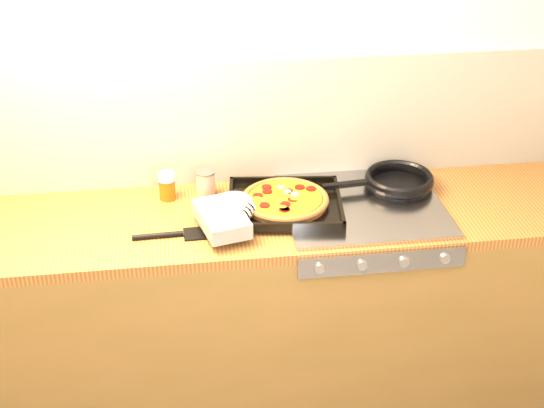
{
  "coord_description": "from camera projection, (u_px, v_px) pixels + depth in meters",
  "views": [
    {
      "loc": [
        -0.23,
        -1.34,
        2.32
      ],
      "look_at": [
        0.1,
        1.08,
        0.95
      ],
      "focal_mm": 50.0,
      "sensor_mm": 36.0,
      "label": 1
    }
  ],
  "objects": [
    {
      "name": "juice_glass",
      "position": [
        167.0,
        186.0,
        2.91
      ],
      "size": [
        0.09,
        0.09,
        0.11
      ],
      "color": "#DD470D",
      "rests_on": "counter_run"
    },
    {
      "name": "black_spatula",
      "position": [
        174.0,
        235.0,
        2.69
      ],
      "size": [
        0.28,
        0.09,
        0.02
      ],
      "color": "black",
      "rests_on": "counter_run"
    },
    {
      "name": "pizza_on_tray",
      "position": [
        268.0,
        205.0,
        2.81
      ],
      "size": [
        0.58,
        0.47,
        0.07
      ],
      "color": "black",
      "rests_on": "stovetop"
    },
    {
      "name": "stovetop",
      "position": [
        362.0,
        206.0,
        2.88
      ],
      "size": [
        0.6,
        0.56,
        0.02
      ],
      "primitive_type": "cube",
      "color": "#9B9CA1",
      "rests_on": "counter_run"
    },
    {
      "name": "frying_pan",
      "position": [
        397.0,
        181.0,
        2.99
      ],
      "size": [
        0.46,
        0.3,
        0.04
      ],
      "color": "black",
      "rests_on": "stovetop"
    },
    {
      "name": "counter_run",
      "position": [
        247.0,
        311.0,
        3.05
      ],
      "size": [
        3.2,
        0.62,
        0.9
      ],
      "color": "brown",
      "rests_on": "ground"
    },
    {
      "name": "wooden_spoon",
      "position": [
        300.0,
        186.0,
        3.01
      ],
      "size": [
        0.3,
        0.08,
        0.02
      ],
      "color": "#AD7849",
      "rests_on": "counter_run"
    },
    {
      "name": "room_shell",
      "position": [
        236.0,
        123.0,
        2.96
      ],
      "size": [
        3.2,
        3.2,
        3.2
      ],
      "color": "white",
      "rests_on": "ground"
    },
    {
      "name": "tomato_can",
      "position": [
        206.0,
        184.0,
        2.94
      ],
      "size": [
        0.08,
        0.08,
        0.1
      ],
      "color": "maroon",
      "rests_on": "counter_run"
    }
  ]
}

